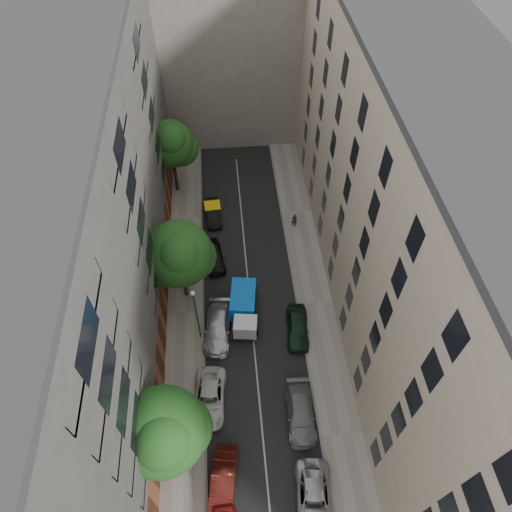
{
  "coord_description": "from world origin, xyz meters",
  "views": [
    {
      "loc": [
        -1.39,
        -20.98,
        32.71
      ],
      "look_at": [
        0.54,
        0.79,
        6.0
      ],
      "focal_mm": 32.0,
      "sensor_mm": 36.0,
      "label": 1
    }
  ],
  "objects": [
    {
      "name": "ground",
      "position": [
        0.0,
        0.0,
        0.0
      ],
      "size": [
        120.0,
        120.0,
        0.0
      ],
      "primitive_type": "plane",
      "color": "#4C4C49",
      "rests_on": "ground"
    },
    {
      "name": "road_surface",
      "position": [
        0.0,
        0.0,
        0.01
      ],
      "size": [
        8.0,
        44.0,
        0.02
      ],
      "primitive_type": "cube",
      "color": "black",
      "rests_on": "ground"
    },
    {
      "name": "sidewalk_left",
      "position": [
        -5.5,
        0.0,
        0.07
      ],
      "size": [
        3.0,
        44.0,
        0.15
      ],
      "primitive_type": "cube",
      "color": "gray",
      "rests_on": "ground"
    },
    {
      "name": "sidewalk_right",
      "position": [
        5.5,
        0.0,
        0.07
      ],
      "size": [
        3.0,
        44.0,
        0.15
      ],
      "primitive_type": "cube",
      "color": "gray",
      "rests_on": "ground"
    },
    {
      "name": "building_left",
      "position": [
        -11.0,
        0.0,
        10.0
      ],
      "size": [
        8.0,
        44.0,
        20.0
      ],
      "primitive_type": "cube",
      "color": "#4A4745",
      "rests_on": "ground"
    },
    {
      "name": "building_right",
      "position": [
        11.0,
        0.0,
        10.0
      ],
      "size": [
        8.0,
        44.0,
        20.0
      ],
      "primitive_type": "cube",
      "color": "#C1B396",
      "rests_on": "ground"
    },
    {
      "name": "building_endcap",
      "position": [
        0.0,
        28.0,
        9.0
      ],
      "size": [
        18.0,
        12.0,
        18.0
      ],
      "primitive_type": "cube",
      "color": "gray",
      "rests_on": "ground"
    },
    {
      "name": "tarp_truck",
      "position": [
        -0.6,
        -0.72,
        1.25
      ],
      "size": [
        2.56,
        5.13,
        2.26
      ],
      "rotation": [
        0.0,
        0.0,
        -0.14
      ],
      "color": "black",
      "rests_on": "ground"
    },
    {
      "name": "car_left_1",
      "position": [
        -2.85,
        -13.4,
        0.72
      ],
      "size": [
        2.26,
        4.59,
        1.45
      ],
      "primitive_type": "imported",
      "rotation": [
        0.0,
        0.0,
        -0.17
      ],
      "color": "#49130E",
      "rests_on": "ground"
    },
    {
      "name": "car_left_2",
      "position": [
        -3.6,
        -7.8,
        0.66
      ],
      "size": [
        2.63,
        4.94,
        1.32
      ],
      "primitive_type": "imported",
      "rotation": [
        0.0,
        0.0,
        -0.09
      ],
      "color": "silver",
      "rests_on": "ground"
    },
    {
      "name": "car_left_3",
      "position": [
        -2.8,
        -2.07,
        0.73
      ],
      "size": [
        2.66,
        5.25,
        1.46
      ],
      "primitive_type": "imported",
      "rotation": [
        0.0,
        0.0,
        -0.12
      ],
      "color": "silver",
      "rests_on": "ground"
    },
    {
      "name": "car_left_4",
      "position": [
        -2.88,
        5.4,
        0.7
      ],
      "size": [
        2.2,
        4.29,
        1.4
      ],
      "primitive_type": "imported",
      "rotation": [
        0.0,
        0.0,
        0.14
      ],
      "color": "black",
      "rests_on": "ground"
    },
    {
      "name": "car_left_5",
      "position": [
        -2.8,
        11.0,
        0.65
      ],
      "size": [
        1.66,
        4.05,
        1.31
      ],
      "primitive_type": "imported",
      "rotation": [
        0.0,
        0.0,
        0.07
      ],
      "color": "black",
      "rests_on": "ground"
    },
    {
      "name": "car_right_0",
      "position": [
        2.8,
        -15.03,
        0.68
      ],
      "size": [
        2.79,
        5.14,
        1.37
      ],
      "primitive_type": "imported",
      "rotation": [
        0.0,
        0.0,
        -0.11
      ],
      "color": "#B9B9BE",
      "rests_on": "ground"
    },
    {
      "name": "car_right_1",
      "position": [
        2.8,
        -9.51,
        0.7
      ],
      "size": [
        2.16,
        4.89,
        1.4
      ],
      "primitive_type": "imported",
      "rotation": [
        0.0,
        0.0,
        -0.04
      ],
      "color": "slate",
      "rests_on": "ground"
    },
    {
      "name": "car_right_2",
      "position": [
        3.6,
        -2.6,
        0.73
      ],
      "size": [
        2.1,
        4.41,
        1.45
      ],
      "primitive_type": "imported",
      "rotation": [
        0.0,
        0.0,
        -0.09
      ],
      "color": "black",
      "rests_on": "ground"
    },
    {
      "name": "tree_near",
      "position": [
        -5.92,
        -11.77,
        5.66
      ],
      "size": [
        5.52,
        5.28,
        8.41
      ],
      "color": "#382619",
      "rests_on": "sidewalk_left"
    },
    {
      "name": "tree_mid",
      "position": [
        -5.28,
        1.77,
        5.43
      ],
      "size": [
        5.58,
        5.34,
        8.14
      ],
      "color": "#382619",
      "rests_on": "sidewalk_left"
    },
    {
      "name": "tree_far",
      "position": [
        -6.3,
        15.22,
        5.77
      ],
      "size": [
        4.92,
        4.58,
        8.31
      ],
      "color": "#382619",
      "rests_on": "sidewalk_left"
    },
    {
      "name": "lamp_post",
      "position": [
        -4.22,
        -2.42,
        4.05
      ],
      "size": [
        0.36,
        0.36,
        6.31
      ],
      "color": "#1C6233",
      "rests_on": "sidewalk_left"
    },
    {
      "name": "pedestrian",
      "position": [
        4.98,
        9.04,
        0.91
      ],
      "size": [
        0.62,
        0.48,
        1.53
      ],
      "primitive_type": "imported",
      "rotation": [
        0.0,
        0.0,
        2.93
      ],
      "color": "black",
      "rests_on": "sidewalk_right"
    }
  ]
}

